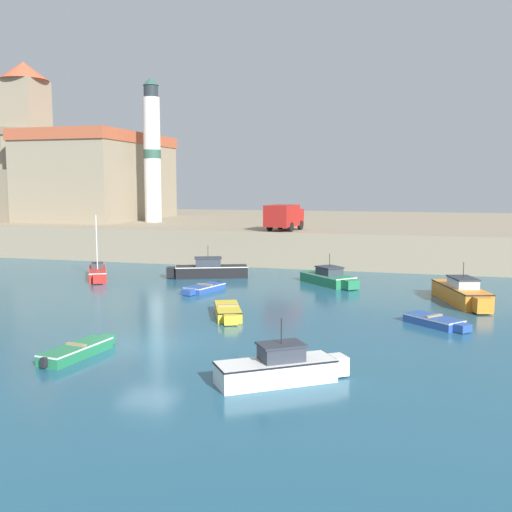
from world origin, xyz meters
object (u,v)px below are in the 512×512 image
Objects in this scene: sailboat_red_1 at (98,272)px; dinghy_yellow_8 at (228,311)px; lighthouse at (152,152)px; dinghy_green_3 at (78,350)px; motorboat_orange_0 at (462,293)px; motorboat_green_5 at (329,278)px; dinghy_blue_4 at (436,321)px; dinghy_blue_6 at (204,288)px; truck_on_quay at (284,216)px; motorboat_black_7 at (209,270)px; motorboat_white_9 at (280,368)px; fortress at (27,187)px; church at (90,171)px.

dinghy_yellow_8 is at bearing -35.87° from sailboat_red_1.
dinghy_green_3 is at bearing -69.20° from lighthouse.
dinghy_green_3 is 1.01× the size of dinghy_yellow_8.
motorboat_orange_0 is at bearing -35.22° from lighthouse.
sailboat_red_1 is at bearing -173.87° from motorboat_green_5.
motorboat_orange_0 is 6.52m from dinghy_blue_4.
motorboat_orange_0 reaches higher than dinghy_yellow_8.
dinghy_blue_4 is 0.79× the size of dinghy_yellow_8.
dinghy_blue_4 is 15.63m from dinghy_blue_6.
lighthouse is at bearing 110.80° from dinghy_green_3.
dinghy_yellow_8 is 20.80m from truck_on_quay.
dinghy_green_3 is 9.38m from dinghy_yellow_8.
motorboat_green_5 is 0.31× the size of lighthouse.
dinghy_yellow_8 is at bearing -59.88° from dinghy_blue_6.
motorboat_green_5 is (7.22, 20.27, 0.21)m from dinghy_green_3.
lighthouse is at bearing 144.78° from motorboat_orange_0.
motorboat_black_7 is 13.60m from dinghy_yellow_8.
dinghy_green_3 is 8.77m from motorboat_white_9.
fortress reaches higher than dinghy_blue_6.
motorboat_white_9 is 0.31× the size of lighthouse.
motorboat_green_5 is at bearing 6.13° from sailboat_red_1.
dinghy_yellow_8 reaches higher than dinghy_blue_4.
truck_on_quay is at bearing 136.34° from motorboat_orange_0.
dinghy_blue_4 is at bearing 33.76° from dinghy_green_3.
motorboat_black_7 is 29.24m from church.
truck_on_quay reaches higher than motorboat_orange_0.
truck_on_quay is (15.94, -7.82, -6.01)m from lighthouse.
truck_on_quay is at bearing 122.13° from dinghy_blue_4.
truck_on_quay is at bearing 86.16° from dinghy_green_3.
motorboat_orange_0 is at bearing 30.39° from dinghy_yellow_8.
fortress is (-38.71, 38.70, 6.17)m from motorboat_white_9.
dinghy_yellow_8 is 0.32× the size of fortress.
sailboat_red_1 is at bearing -161.65° from motorboat_black_7.
dinghy_blue_6 is at bearing -73.41° from motorboat_black_7.
dinghy_yellow_8 is (13.51, -9.77, -0.15)m from sailboat_red_1.
dinghy_blue_6 is 7.74m from dinghy_yellow_8.
lighthouse reaches higher than dinghy_blue_6.
dinghy_green_3 is at bearing -61.73° from sailboat_red_1.
dinghy_green_3 is at bearing -134.95° from motorboat_orange_0.
dinghy_yellow_8 is 10.86m from motorboat_white_9.
dinghy_green_3 is 29.35m from truck_on_quay.
sailboat_red_1 is 20.93m from dinghy_green_3.
church is (-26.70, 31.01, 8.18)m from dinghy_yellow_8.
motorboat_orange_0 is 9.66m from motorboat_green_5.
motorboat_black_7 reaches higher than motorboat_green_5.
sailboat_red_1 reaches higher than dinghy_yellow_8.
motorboat_black_7 is at bearing 163.55° from motorboat_orange_0.
motorboat_green_5 is 28.63m from lighthouse.
lighthouse reaches higher than motorboat_white_9.
dinghy_yellow_8 reaches higher than dinghy_green_3.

